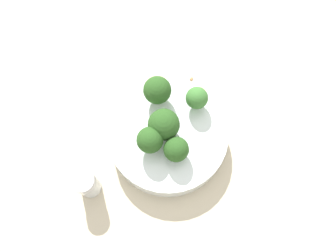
# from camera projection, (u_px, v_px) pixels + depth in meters

# --- Properties ---
(ground_plane) EXTENTS (3.00, 3.00, 0.00)m
(ground_plane) POSITION_uv_depth(u_px,v_px,m) (168.00, 140.00, 0.66)
(ground_plane) COLOR beige
(bowl) EXTENTS (0.23, 0.23, 0.05)m
(bowl) POSITION_uv_depth(u_px,v_px,m) (168.00, 136.00, 0.64)
(bowl) COLOR silver
(bowl) RESTS_ON ground_plane
(broccoli_floret_0) EXTENTS (0.06, 0.06, 0.07)m
(broccoli_floret_0) POSITION_uv_depth(u_px,v_px,m) (164.00, 124.00, 0.58)
(broccoli_floret_0) COLOR #84AD66
(broccoli_floret_0) RESTS_ON bowl
(broccoli_floret_1) EXTENTS (0.05, 0.05, 0.06)m
(broccoli_floret_1) POSITION_uv_depth(u_px,v_px,m) (157.00, 91.00, 0.61)
(broccoli_floret_1) COLOR #7A9E5B
(broccoli_floret_1) RESTS_ON bowl
(broccoli_floret_2) EXTENTS (0.04, 0.04, 0.05)m
(broccoli_floret_2) POSITION_uv_depth(u_px,v_px,m) (197.00, 98.00, 0.61)
(broccoli_floret_2) COLOR #84AD66
(broccoli_floret_2) RESTS_ON bowl
(broccoli_floret_3) EXTENTS (0.05, 0.05, 0.05)m
(broccoli_floret_3) POSITION_uv_depth(u_px,v_px,m) (176.00, 149.00, 0.57)
(broccoli_floret_3) COLOR #8EB770
(broccoli_floret_3) RESTS_ON bowl
(broccoli_floret_4) EXTENTS (0.05, 0.05, 0.06)m
(broccoli_floret_4) POSITION_uv_depth(u_px,v_px,m) (150.00, 140.00, 0.57)
(broccoli_floret_4) COLOR #84AD66
(broccoli_floret_4) RESTS_ON bowl
(pepper_shaker) EXTENTS (0.04, 0.04, 0.07)m
(pepper_shaker) POSITION_uv_depth(u_px,v_px,m) (87.00, 184.00, 0.59)
(pepper_shaker) COLOR silver
(pepper_shaker) RESTS_ON ground_plane
(almond_crumb_0) EXTENTS (0.01, 0.01, 0.01)m
(almond_crumb_0) POSITION_uv_depth(u_px,v_px,m) (191.00, 79.00, 0.71)
(almond_crumb_0) COLOR olive
(almond_crumb_0) RESTS_ON ground_plane
(almond_crumb_1) EXTENTS (0.01, 0.01, 0.01)m
(almond_crumb_1) POSITION_uv_depth(u_px,v_px,m) (188.00, 84.00, 0.70)
(almond_crumb_1) COLOR olive
(almond_crumb_1) RESTS_ON ground_plane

